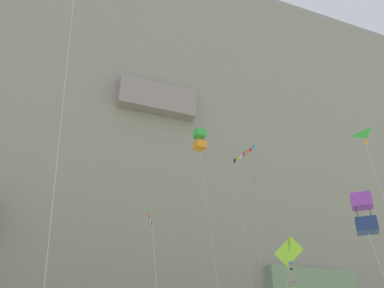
# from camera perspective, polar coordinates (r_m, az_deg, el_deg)

# --- Properties ---
(cliff_face) EXTENTS (180.00, 29.34, 77.69)m
(cliff_face) POSITION_cam_1_polar(r_m,az_deg,el_deg) (77.14, -8.04, -0.07)
(cliff_face) COLOR gray
(cliff_face) RESTS_ON ground
(kite_diamond_front_field) EXTENTS (4.13, 1.82, 11.61)m
(kite_diamond_front_field) POSITION_cam_1_polar(r_m,az_deg,el_deg) (36.19, 14.03, -15.33)
(kite_diamond_front_field) COLOR #8CCC33
(kite_diamond_front_field) RESTS_ON ground
(kite_box_high_left) EXTENTS (1.36, 1.76, 9.47)m
(kite_box_high_left) POSITION_cam_1_polar(r_m,az_deg,el_deg) (21.07, 23.90, -9.29)
(kite_box_high_left) COLOR purple
(kite_box_high_left) RESTS_ON ground
(kite_banner_near_cliff) EXTENTS (1.21, 5.34, 11.36)m
(kite_banner_near_cliff) POSITION_cam_1_polar(r_m,az_deg,el_deg) (28.25, -6.09, -12.81)
(kite_banner_near_cliff) COLOR black
(kite_banner_near_cliff) RESTS_ON ground
(kite_banner_mid_left) EXTENTS (1.29, 4.85, 22.85)m
(kite_banner_mid_left) POSITION_cam_1_polar(r_m,az_deg,el_deg) (44.19, 7.68, -2.98)
(kite_banner_mid_left) COLOR black
(kite_banner_mid_left) RESTS_ON ground
(kite_banner_low_center) EXTENTS (3.00, 3.77, 20.97)m
(kite_banner_low_center) POSITION_cam_1_polar(r_m,az_deg,el_deg) (45.43, 9.32, -8.54)
(kite_banner_low_center) COLOR black
(kite_banner_low_center) RESTS_ON ground
(kite_delta_upper_right) EXTENTS (1.37, 2.28, 14.02)m
(kite_delta_upper_right) POSITION_cam_1_polar(r_m,az_deg,el_deg) (25.95, 24.83, -1.14)
(kite_delta_upper_right) COLOR green
(kite_delta_upper_right) RESTS_ON ground
(kite_box_low_right) EXTENTS (1.08, 4.23, 20.98)m
(kite_box_low_right) POSITION_cam_1_polar(r_m,az_deg,el_deg) (36.09, 1.14, 0.62)
(kite_box_low_right) COLOR green
(kite_box_low_right) RESTS_ON ground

